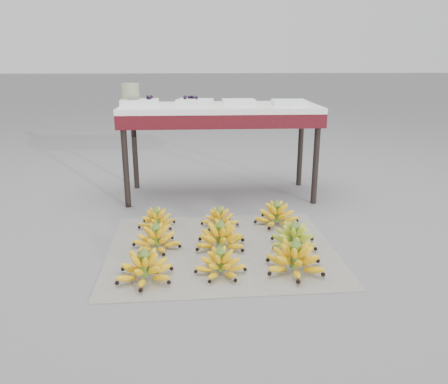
{
  "coord_description": "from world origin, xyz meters",
  "views": [
    {
      "loc": [
        -0.19,
        -2.24,
        1.03
      ],
      "look_at": [
        -0.04,
        0.26,
        0.26
      ],
      "focal_mm": 35.0,
      "sensor_mm": 36.0,
      "label": 1
    }
  ],
  "objects": [
    {
      "name": "bunch_back_left",
      "position": [
        -0.45,
        0.35,
        0.05
      ],
      "size": [
        0.23,
        0.23,
        0.14
      ],
      "rotation": [
        0.0,
        0.0,
        -0.01
      ],
      "color": "yellow",
      "rests_on": "newspaper_mat"
    },
    {
      "name": "tray_left",
      "position": [
        -0.21,
        1.06,
        0.72
      ],
      "size": [
        0.28,
        0.23,
        0.06
      ],
      "color": "silver",
      "rests_on": "vendor_table"
    },
    {
      "name": "bunch_front_left",
      "position": [
        -0.45,
        -0.33,
        0.06
      ],
      "size": [
        0.34,
        0.34,
        0.17
      ],
      "rotation": [
        0.0,
        0.0,
        0.25
      ],
      "color": "yellow",
      "rests_on": "newspaper_mat"
    },
    {
      "name": "glass_jar",
      "position": [
        -0.66,
        1.0,
        0.77
      ],
      "size": [
        0.15,
        0.15,
        0.16
      ],
      "primitive_type": "cylinder",
      "rotation": [
        0.0,
        0.0,
        -0.17
      ],
      "color": "#E2F0BF",
      "rests_on": "vendor_table"
    },
    {
      "name": "newspaper_mat",
      "position": [
        -0.07,
        0.0,
        0.0
      ],
      "size": [
        1.28,
        1.08,
        0.01
      ],
      "primitive_type": "cube",
      "rotation": [
        0.0,
        0.0,
        0.03
      ],
      "color": "silver",
      "rests_on": "ground"
    },
    {
      "name": "bunch_back_center",
      "position": [
        -0.06,
        0.34,
        0.05
      ],
      "size": [
        0.3,
        0.3,
        0.14
      ],
      "rotation": [
        0.0,
        0.0,
        -0.36
      ],
      "color": "yellow",
      "rests_on": "newspaper_mat"
    },
    {
      "name": "bunch_front_center",
      "position": [
        -0.09,
        -0.3,
        0.06
      ],
      "size": [
        0.29,
        0.29,
        0.15
      ],
      "rotation": [
        0.0,
        0.0,
        -0.18
      ],
      "color": "yellow",
      "rests_on": "newspaper_mat"
    },
    {
      "name": "bunch_front_right",
      "position": [
        0.28,
        -0.29,
        0.07
      ],
      "size": [
        0.31,
        0.31,
        0.19
      ],
      "rotation": [
        0.0,
        0.0,
        -0.01
      ],
      "color": "yellow",
      "rests_on": "newspaper_mat"
    },
    {
      "name": "tray_far_right",
      "position": [
        0.49,
        0.98,
        0.71
      ],
      "size": [
        0.24,
        0.18,
        0.04
      ],
      "color": "silver",
      "rests_on": "vendor_table"
    },
    {
      "name": "tray_far_left",
      "position": [
        -0.6,
        1.01,
        0.72
      ],
      "size": [
        0.29,
        0.22,
        0.07
      ],
      "color": "silver",
      "rests_on": "vendor_table"
    },
    {
      "name": "vendor_table",
      "position": [
        -0.02,
        1.02,
        0.62
      ],
      "size": [
        1.45,
        0.58,
        0.7
      ],
      "color": "black",
      "rests_on": "ground"
    },
    {
      "name": "ground",
      "position": [
        0.0,
        0.0,
        0.0
      ],
      "size": [
        60.0,
        60.0,
        0.0
      ],
      "primitive_type": "plane",
      "color": "slate",
      "rests_on": "ground"
    },
    {
      "name": "bunch_mid_center",
      "position": [
        -0.07,
        0.01,
        0.07
      ],
      "size": [
        0.34,
        0.34,
        0.18
      ],
      "rotation": [
        0.0,
        0.0,
        0.21
      ],
      "color": "yellow",
      "rests_on": "newspaper_mat"
    },
    {
      "name": "bunch_mid_right",
      "position": [
        0.34,
        0.0,
        0.06
      ],
      "size": [
        0.28,
        0.28,
        0.17
      ],
      "rotation": [
        0.0,
        0.0,
        -0.02
      ],
      "color": "#8DB830",
      "rests_on": "newspaper_mat"
    },
    {
      "name": "tray_right",
      "position": [
        0.12,
        1.04,
        0.71
      ],
      "size": [
        0.24,
        0.17,
        0.04
      ],
      "color": "silver",
      "rests_on": "vendor_table"
    },
    {
      "name": "bunch_back_right",
      "position": [
        0.31,
        0.36,
        0.06
      ],
      "size": [
        0.33,
        0.33,
        0.17
      ],
      "rotation": [
        0.0,
        0.0,
        -0.19
      ],
      "color": "yellow",
      "rests_on": "newspaper_mat"
    },
    {
      "name": "bunch_mid_left",
      "position": [
        -0.43,
        0.02,
        0.06
      ],
      "size": [
        0.32,
        0.32,
        0.16
      ],
      "rotation": [
        0.0,
        0.0,
        -0.21
      ],
      "color": "yellow",
      "rests_on": "newspaper_mat"
    }
  ]
}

